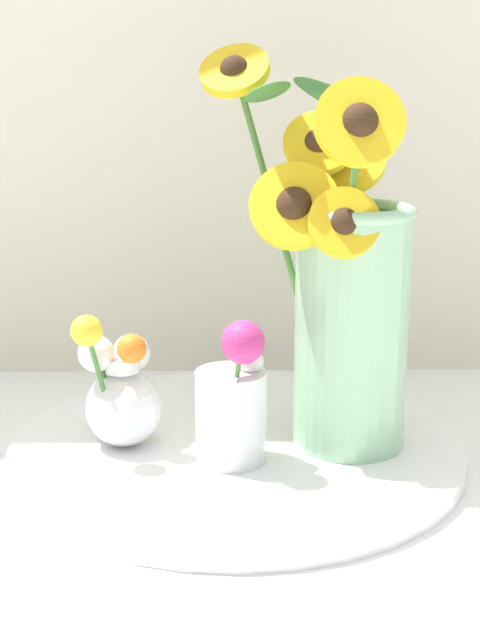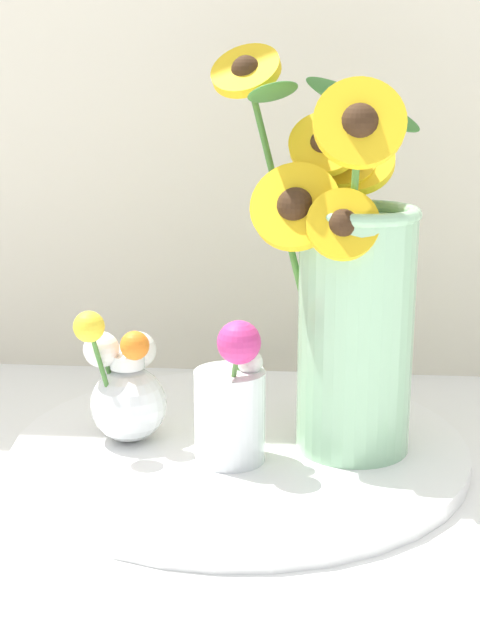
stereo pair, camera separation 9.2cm
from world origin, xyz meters
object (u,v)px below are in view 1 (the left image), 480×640
at_px(serving_tray, 240,448).
at_px(vase_bulb_right, 125,392).
at_px(vase_small_center, 237,403).
at_px(mason_jar_sunflowers, 349,292).

distance_m(serving_tray, vase_bulb_right, 0.14).
bearing_deg(vase_bulb_right, vase_small_center, -20.61).
bearing_deg(vase_bulb_right, mason_jar_sunflowers, 1.09).
relative_size(mason_jar_sunflowers, vase_bulb_right, 2.77).
distance_m(mason_jar_sunflowers, vase_small_center, 0.16).
bearing_deg(serving_tray, vase_bulb_right, -175.92).
relative_size(mason_jar_sunflowers, vase_small_center, 2.75).
distance_m(serving_tray, vase_small_center, 0.09).
bearing_deg(vase_small_center, serving_tray, 86.10).
xyz_separation_m(serving_tray, vase_bulb_right, (-0.12, -0.01, 0.07)).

